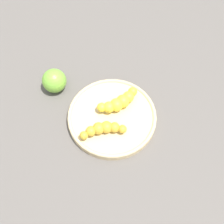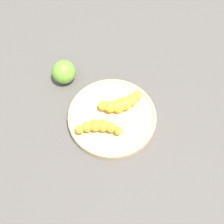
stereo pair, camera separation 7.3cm
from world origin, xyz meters
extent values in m
plane|color=#56514C|center=(0.00, 0.00, 0.00)|extent=(2.40, 2.40, 0.00)
cylinder|color=#D1B784|center=(0.00, 0.00, 0.01)|extent=(0.24, 0.24, 0.02)
torus|color=#D1B784|center=(0.00, 0.00, 0.02)|extent=(0.24, 0.24, 0.01)
sphere|color=gold|center=(0.03, 0.05, 0.03)|extent=(0.02, 0.02, 0.02)
sphere|color=gold|center=(0.03, 0.03, 0.03)|extent=(0.03, 0.03, 0.03)
sphere|color=gold|center=(0.04, 0.01, 0.03)|extent=(0.03, 0.03, 0.03)
sphere|color=gold|center=(0.06, -0.01, 0.03)|extent=(0.03, 0.03, 0.03)
sphere|color=gold|center=(0.07, -0.02, 0.03)|extent=(0.03, 0.03, 0.03)
sphere|color=gold|center=(0.09, -0.03, 0.03)|extent=(0.02, 0.02, 0.02)
sphere|color=yellow|center=(0.00, -0.03, 0.04)|extent=(0.03, 0.03, 0.03)
sphere|color=yellow|center=(-0.01, -0.01, 0.04)|extent=(0.03, 0.03, 0.03)
sphere|color=yellow|center=(-0.02, 0.00, 0.04)|extent=(0.04, 0.04, 0.04)
sphere|color=yellow|center=(-0.04, 0.01, 0.04)|extent=(0.04, 0.04, 0.04)
sphere|color=yellow|center=(-0.06, 0.02, 0.04)|extent=(0.03, 0.03, 0.03)
sphere|color=yellow|center=(-0.08, 0.02, 0.04)|extent=(0.03, 0.03, 0.03)
sphere|color=#72B238|center=(-0.02, -0.19, 0.03)|extent=(0.07, 0.07, 0.07)
camera|label=1|loc=(0.31, 0.17, 0.67)|focal=44.99mm
camera|label=2|loc=(0.27, 0.23, 0.67)|focal=44.99mm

